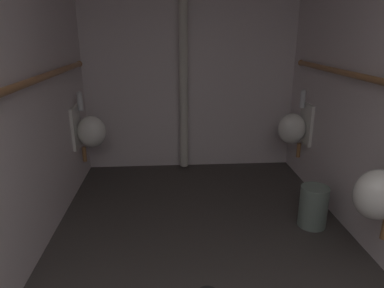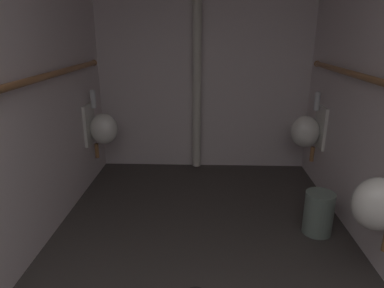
# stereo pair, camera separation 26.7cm
# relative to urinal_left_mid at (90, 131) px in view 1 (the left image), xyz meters

# --- Properties ---
(floor) EXTENTS (2.60, 4.45, 0.08)m
(floor) POSITION_rel_urinal_left_mid_xyz_m (1.09, -1.64, -0.66)
(floor) COLOR #383330
(floor) RESTS_ON ground
(wall_back) EXTENTS (2.60, 0.06, 2.60)m
(wall_back) POSITION_rel_urinal_left_mid_xyz_m (1.09, 0.55, 0.68)
(wall_back) COLOR silver
(wall_back) RESTS_ON ground
(urinal_left_mid) EXTENTS (0.32, 0.30, 0.76)m
(urinal_left_mid) POSITION_rel_urinal_left_mid_xyz_m (0.00, 0.00, 0.00)
(urinal_left_mid) COLOR silver
(urinal_right_mid) EXTENTS (0.32, 0.30, 0.76)m
(urinal_right_mid) POSITION_rel_urinal_left_mid_xyz_m (2.19, -1.63, 0.00)
(urinal_right_mid) COLOR silver
(urinal_right_far) EXTENTS (0.32, 0.30, 0.76)m
(urinal_right_far) POSITION_rel_urinal_left_mid_xyz_m (2.19, -0.03, 0.00)
(urinal_right_far) COLOR silver
(standpipe_back_wall) EXTENTS (0.10, 0.10, 2.55)m
(standpipe_back_wall) POSITION_rel_urinal_left_mid_xyz_m (1.01, 0.44, 0.68)
(standpipe_back_wall) COLOR beige
(standpipe_back_wall) RESTS_ON ground
(waste_bin) EXTENTS (0.24, 0.24, 0.36)m
(waste_bin) POSITION_rel_urinal_left_mid_xyz_m (2.06, -0.98, -0.44)
(waste_bin) COLOR slate
(waste_bin) RESTS_ON ground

